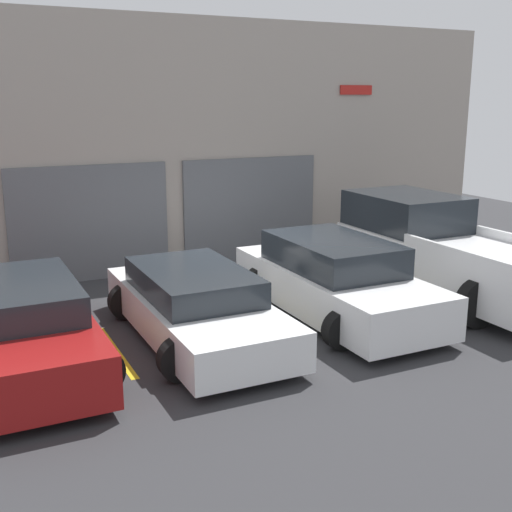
{
  "coord_description": "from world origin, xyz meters",
  "views": [
    {
      "loc": [
        -4.65,
        -10.27,
        3.73
      ],
      "look_at": [
        0.0,
        -0.69,
        1.1
      ],
      "focal_mm": 45.0,
      "sensor_mm": 36.0,
      "label": 1
    }
  ],
  "objects_px": {
    "sedan_white": "(334,280)",
    "sedan_side": "(195,305)",
    "pickup_truck": "(439,250)",
    "van_right": "(22,327)"
  },
  "relations": [
    {
      "from": "pickup_truck",
      "to": "sedan_white",
      "type": "height_order",
      "value": "pickup_truck"
    },
    {
      "from": "pickup_truck",
      "to": "sedan_white",
      "type": "distance_m",
      "value": 2.63
    },
    {
      "from": "sedan_white",
      "to": "sedan_side",
      "type": "bearing_deg",
      "value": -179.98
    },
    {
      "from": "pickup_truck",
      "to": "sedan_side",
      "type": "relative_size",
      "value": 1.13
    },
    {
      "from": "pickup_truck",
      "to": "sedan_side",
      "type": "bearing_deg",
      "value": -176.73
    },
    {
      "from": "van_right",
      "to": "sedan_side",
      "type": "bearing_deg",
      "value": 0.08
    },
    {
      "from": "pickup_truck",
      "to": "sedan_side",
      "type": "xyz_separation_m",
      "value": [
        -5.2,
        -0.3,
        -0.3
      ]
    },
    {
      "from": "sedan_white",
      "to": "pickup_truck",
      "type": "bearing_deg",
      "value": 6.5
    },
    {
      "from": "sedan_white",
      "to": "van_right",
      "type": "xyz_separation_m",
      "value": [
        -5.2,
        -0.0,
        -0.04
      ]
    },
    {
      "from": "pickup_truck",
      "to": "sedan_white",
      "type": "bearing_deg",
      "value": -173.5
    }
  ]
}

